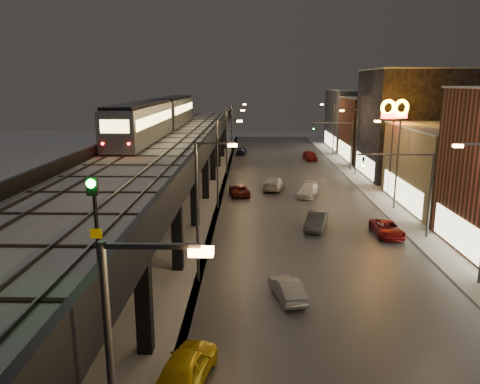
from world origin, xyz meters
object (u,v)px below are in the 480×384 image
object	(u,v)px
subway_train	(160,115)
car_onc_dark	(387,229)
car_far_white	(241,151)
car_mid_silver	(239,190)
rail_signal	(94,206)
car_taxi	(186,368)
car_onc_red	(310,156)
car_near_white	(287,289)
car_onc_white	(308,191)
car_mid_dark	(274,184)
car_onc_silver	(316,221)

from	to	relation	value
subway_train	car_onc_dark	size ratio (longest dim) A/B	8.88
car_far_white	car_mid_silver	bearing A→B (deg)	96.90
car_onc_dark	rail_signal	bearing A→B (deg)	-125.25
rail_signal	car_taxi	bearing A→B (deg)	62.34
car_onc_red	car_near_white	bearing A→B (deg)	-105.10
car_onc_white	car_mid_dark	bearing A→B (deg)	156.06
car_far_white	car_onc_red	xyz separation A→B (m)	(11.34, -6.13, 0.12)
car_onc_silver	car_near_white	bearing A→B (deg)	-88.39
car_onc_dark	car_onc_white	bearing A→B (deg)	108.20
subway_train	rail_signal	size ratio (longest dim) A/B	12.77
car_mid_silver	car_onc_white	size ratio (longest dim) A/B	0.95
car_far_white	car_onc_silver	distance (m)	43.76
subway_train	car_onc_white	xyz separation A→B (m)	(17.51, -6.70, -7.85)
car_onc_white	rail_signal	bearing A→B (deg)	-88.87
car_onc_silver	rail_signal	bearing A→B (deg)	-95.90
car_mid_dark	car_onc_dark	xyz separation A→B (m)	(8.51, -17.06, -0.15)
rail_signal	car_taxi	xyz separation A→B (m)	(2.04, 3.89, -8.05)
car_mid_dark	car_onc_red	xyz separation A→B (m)	(6.94, 21.79, 0.00)
car_far_white	car_onc_silver	world-z (taller)	car_onc_silver
car_onc_dark	car_onc_white	distance (m)	14.67
car_taxi	car_onc_white	distance (m)	34.79
car_mid_dark	rail_signal	bearing A→B (deg)	91.52
car_onc_silver	car_onc_dark	xyz separation A→B (m)	(5.58, -1.85, -0.10)
car_onc_white	car_onc_dark	bearing A→B (deg)	-52.96
car_onc_white	car_onc_red	distance (m)	25.23
car_far_white	car_onc_white	world-z (taller)	car_onc_white
subway_train	car_taxi	distance (m)	41.89
rail_signal	car_far_white	xyz separation A→B (m)	(3.08, 68.63, -8.16)
car_mid_dark	subway_train	bearing A→B (deg)	-2.12
rail_signal	car_onc_white	world-z (taller)	rail_signal
car_far_white	car_onc_dark	world-z (taller)	car_far_white
subway_train	car_mid_dark	bearing A→B (deg)	-14.04
subway_train	car_taxi	world-z (taller)	subway_train
car_onc_silver	car_onc_dark	distance (m)	5.88
rail_signal	car_mid_dark	size ratio (longest dim) A/B	0.59
car_taxi	car_far_white	bearing A→B (deg)	-79.42
car_onc_dark	car_taxi	bearing A→B (deg)	-126.41
car_taxi	car_onc_white	bearing A→B (deg)	-93.61
rail_signal	car_mid_dark	world-z (taller)	rail_signal
car_onc_red	car_onc_dark	bearing A→B (deg)	-94.27
car_mid_dark	car_far_white	world-z (taller)	car_mid_dark
car_far_white	car_onc_red	world-z (taller)	car_onc_red
car_far_white	car_onc_silver	bearing A→B (deg)	105.90
car_near_white	car_mid_silver	size ratio (longest dim) A/B	0.86
car_mid_silver	car_mid_dark	world-z (taller)	car_mid_dark
car_mid_silver	car_far_white	distance (m)	30.88
car_mid_silver	car_onc_white	xyz separation A→B (m)	(7.69, -0.27, 0.06)
car_mid_silver	car_onc_red	world-z (taller)	car_onc_red
car_far_white	car_taxi	bearing A→B (deg)	95.34
car_near_white	car_onc_white	distance (m)	25.90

